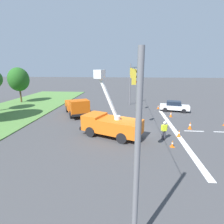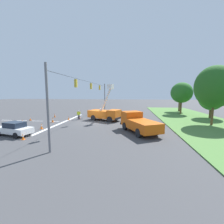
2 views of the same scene
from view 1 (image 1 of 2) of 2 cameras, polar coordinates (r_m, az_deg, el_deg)
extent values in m
plane|color=#424244|center=(19.37, 5.99, -5.58)|extent=(200.00, 200.00, 0.00)
cube|color=silver|center=(20.02, 19.77, -5.70)|extent=(17.60, 0.50, 0.01)
cube|color=silver|center=(20.62, 25.18, -5.66)|extent=(0.20, 2.00, 0.01)
cube|color=silver|center=(21.83, 32.63, -5.52)|extent=(0.20, 2.00, 0.01)
cylinder|color=slate|center=(6.02, 8.14, -15.70)|extent=(0.20, 0.20, 7.20)
cylinder|color=slate|center=(31.35, 5.94, 8.87)|extent=(0.20, 0.20, 7.20)
cylinder|color=black|center=(18.20, 6.55, 14.34)|extent=(26.00, 0.03, 0.03)
cylinder|color=black|center=(11.15, 7.25, 14.04)|extent=(0.02, 0.02, 0.10)
cube|color=gold|center=(11.17, 7.16, 11.32)|extent=(0.32, 0.28, 0.96)
cylinder|color=black|center=(11.16, 8.06, 12.94)|extent=(0.16, 0.05, 0.16)
cylinder|color=black|center=(11.17, 8.00, 11.30)|extent=(0.16, 0.05, 0.16)
cylinder|color=red|center=(11.19, 7.94, 9.66)|extent=(0.16, 0.05, 0.16)
cylinder|color=black|center=(18.02, 6.56, 14.18)|extent=(0.02, 0.02, 0.10)
cube|color=gold|center=(18.03, 6.51, 12.50)|extent=(0.32, 0.28, 0.96)
cylinder|color=red|center=(18.03, 7.06, 13.50)|extent=(0.16, 0.05, 0.16)
cylinder|color=black|center=(18.04, 7.03, 12.48)|extent=(0.16, 0.05, 0.16)
cylinder|color=black|center=(18.05, 7.00, 11.47)|extent=(0.16, 0.05, 0.16)
cylinder|color=black|center=(24.89, 6.25, 14.24)|extent=(0.02, 0.02, 0.10)
cube|color=gold|center=(24.89, 6.21, 13.02)|extent=(0.32, 0.28, 0.96)
cylinder|color=black|center=(24.89, 6.61, 13.75)|extent=(0.16, 0.05, 0.16)
cylinder|color=black|center=(24.90, 6.59, 13.01)|extent=(0.16, 0.05, 0.16)
cylinder|color=red|center=(24.91, 6.57, 12.28)|extent=(0.16, 0.05, 0.16)
cylinder|color=brown|center=(37.59, -27.64, 4.81)|extent=(0.29, 0.29, 2.75)
ellipsoid|color=#235B1E|center=(37.29, -28.19, 9.37)|extent=(3.88, 3.66, 4.36)
cube|color=orange|center=(16.69, 2.60, -4.69)|extent=(3.82, 4.65, 1.28)
cube|color=orange|center=(17.98, -5.70, -2.95)|extent=(2.86, 2.50, 1.50)
cube|color=#1E2838|center=(18.23, -7.30, -1.89)|extent=(2.00, 0.90, 0.68)
cube|color=black|center=(18.67, -8.07, -4.30)|extent=(2.36, 1.09, 0.30)
cylinder|color=black|center=(17.21, -7.09, -6.45)|extent=(0.64, 1.03, 1.00)
cylinder|color=black|center=(19.02, -3.17, -4.30)|extent=(0.64, 1.03, 1.00)
cylinder|color=black|center=(15.66, 3.18, -8.52)|extent=(0.64, 1.03, 1.00)
cylinder|color=black|center=(17.63, 6.28, -5.90)|extent=(0.64, 1.03, 1.00)
cylinder|color=silver|center=(16.55, 1.74, -1.87)|extent=(0.60, 0.60, 0.36)
cube|color=white|center=(16.56, -1.15, 4.51)|extent=(1.02, 2.03, 4.04)
cube|color=white|center=(16.80, -4.06, 12.24)|extent=(1.14, 1.08, 0.80)
cube|color=#D6560F|center=(26.52, -11.87, 2.05)|extent=(4.99, 4.19, 1.10)
cube|color=#D6560F|center=(23.47, -10.56, 1.51)|extent=(2.74, 2.98, 1.90)
cube|color=#1E2838|center=(22.77, -10.26, 1.99)|extent=(1.06, 1.93, 0.85)
cube|color=black|center=(22.70, -9.95, -0.98)|extent=(1.28, 2.29, 0.30)
cylinder|color=black|center=(24.17, -7.91, -0.32)|extent=(1.02, 0.71, 1.00)
cylinder|color=black|center=(23.74, -13.28, -0.85)|extent=(1.02, 0.71, 1.00)
cylinder|color=black|center=(27.59, -9.76, 1.45)|extent=(1.02, 0.71, 1.00)
cylinder|color=black|center=(27.22, -14.48, 1.02)|extent=(1.02, 0.71, 1.00)
cube|color=white|center=(28.51, 19.69, 1.52)|extent=(2.65, 4.58, 0.64)
cube|color=#192333|center=(28.38, 19.50, 2.76)|extent=(1.91, 2.34, 0.60)
cylinder|color=black|center=(29.51, 22.18, 1.07)|extent=(0.33, 0.67, 0.64)
cylinder|color=black|center=(27.83, 22.42, 0.29)|extent=(0.33, 0.67, 0.64)
cylinder|color=black|center=(29.40, 17.01, 1.47)|extent=(0.33, 0.67, 0.64)
cylinder|color=black|center=(27.72, 16.93, 0.71)|extent=(0.33, 0.67, 0.64)
cylinder|color=#383842|center=(17.16, 16.23, -7.27)|extent=(0.18, 0.18, 0.85)
cylinder|color=#383842|center=(17.25, 16.82, -7.20)|extent=(0.18, 0.18, 0.85)
cube|color=#D8EA26|center=(16.96, 16.70, -4.96)|extent=(0.35, 0.45, 0.60)
cube|color=silver|center=(16.96, 16.70, -4.96)|extent=(0.20, 0.42, 0.62)
cylinder|color=#D8EA26|center=(16.82, 15.90, -4.95)|extent=(0.11, 0.11, 0.55)
cylinder|color=#D8EA26|center=(17.08, 17.50, -4.77)|extent=(0.11, 0.11, 0.55)
sphere|color=tan|center=(16.83, 16.81, -3.57)|extent=(0.22, 0.22, 0.22)
sphere|color=white|center=(16.81, 16.82, -3.38)|extent=(0.26, 0.26, 0.26)
cube|color=orange|center=(16.04, 19.04, -10.66)|extent=(0.36, 0.36, 0.03)
cone|color=orange|center=(15.92, 19.13, -9.68)|extent=(0.23, 0.23, 0.57)
cylinder|color=white|center=(15.91, 19.13, -9.58)|extent=(0.14, 0.14, 0.10)
cube|color=orange|center=(24.21, 32.82, -3.73)|extent=(0.36, 0.36, 0.03)
cube|color=orange|center=(25.23, 18.60, -1.47)|extent=(0.36, 0.36, 0.03)
cone|color=orange|center=(25.13, 18.67, -0.64)|extent=(0.29, 0.29, 0.72)
cylinder|color=white|center=(25.12, 18.68, -0.56)|extent=(0.18, 0.18, 0.13)
cube|color=orange|center=(18.48, 20.94, -7.45)|extent=(0.36, 0.36, 0.03)
cone|color=orange|center=(18.36, 21.04, -6.43)|extent=(0.27, 0.27, 0.67)
cylinder|color=white|center=(18.35, 21.05, -6.33)|extent=(0.17, 0.17, 0.12)
cube|color=orange|center=(29.53, 14.83, 1.07)|extent=(0.36, 0.36, 0.03)
cone|color=orange|center=(29.46, 14.87, 1.68)|extent=(0.25, 0.25, 0.62)
cylinder|color=white|center=(29.45, 14.87, 1.74)|extent=(0.15, 0.15, 0.11)
cube|color=orange|center=(21.15, 24.03, -5.01)|extent=(0.36, 0.36, 0.03)
cone|color=orange|center=(21.02, 24.15, -3.96)|extent=(0.32, 0.32, 0.79)
cylinder|color=white|center=(21.01, 24.16, -3.85)|extent=(0.20, 0.20, 0.14)
camera|label=2|loc=(42.78, -3.16, 12.04)|focal=24.00mm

